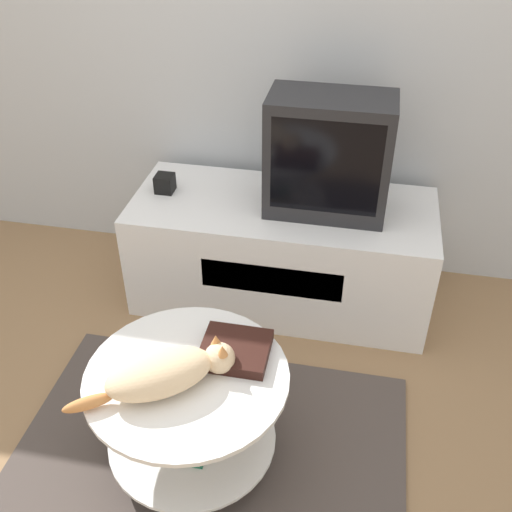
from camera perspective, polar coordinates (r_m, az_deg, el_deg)
name	(u,v)px	position (r m, az deg, el deg)	size (l,w,h in m)	color
ground_plane	(210,454)	(2.38, -4.39, -18.27)	(12.00, 12.00, 0.00)	#93704C
wall_back	(278,3)	(2.80, 2.09, 22.97)	(8.00, 0.05, 2.60)	silver
rug	(210,452)	(2.37, -4.40, -18.13)	(1.44, 1.01, 0.02)	#4C423D
tv_stand	(282,252)	(2.86, 2.45, 0.41)	(1.38, 0.59, 0.53)	white
tv	(329,156)	(2.58, 6.92, 9.45)	(0.52, 0.29, 0.52)	#232326
speaker	(165,183)	(2.83, -8.68, 6.86)	(0.08, 0.08, 0.08)	black
coffee_table	(190,406)	(2.15, -6.32, -14.01)	(0.68, 0.68, 0.43)	#B2B2B7
dvd_box	(235,350)	(2.07, -1.99, -8.92)	(0.23, 0.21, 0.04)	black
cat	(165,372)	(1.96, -8.64, -10.88)	(0.49, 0.36, 0.13)	beige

